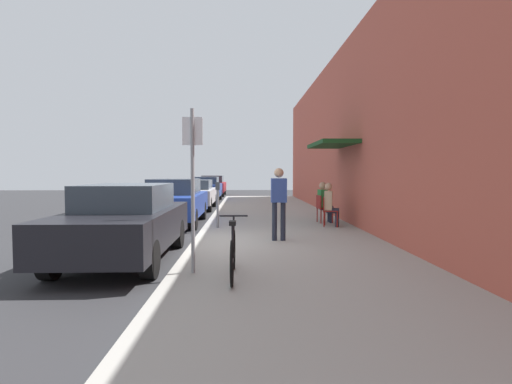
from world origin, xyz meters
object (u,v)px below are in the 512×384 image
at_px(parking_meter, 218,201).
at_px(cafe_chair_0, 328,209).
at_px(parked_car_4, 213,185).
at_px(bicycle_0, 233,254).
at_px(parked_car_2, 194,194).
at_px(parked_car_3, 205,189).
at_px(cafe_chair_1, 322,207).
at_px(parked_car_0, 125,222).
at_px(pedestrian_standing, 279,198).
at_px(parked_car_1, 174,201).
at_px(seated_patron_0, 330,203).
at_px(street_sign, 193,177).
at_px(seated_patron_1, 324,201).

bearing_deg(parking_meter, cafe_chair_0, 3.76).
height_order(parked_car_4, bicycle_0, parked_car_4).
height_order(parked_car_2, parked_car_3, parked_car_3).
distance_m(bicycle_0, cafe_chair_1, 7.14).
height_order(bicycle_0, cafe_chair_1, bicycle_0).
xyz_separation_m(parked_car_2, parked_car_3, (0.00, 5.21, 0.04)).
distance_m(parked_car_0, pedestrian_standing, 3.49).
bearing_deg(cafe_chair_1, parked_car_1, 171.87).
bearing_deg(seated_patron_0, parked_car_1, 161.93).
height_order(parking_meter, street_sign, street_sign).
bearing_deg(bicycle_0, parked_car_3, 96.81).
bearing_deg(parked_car_4, parked_car_1, -90.00).
xyz_separation_m(bicycle_0, pedestrian_standing, (0.98, 3.29, 0.64)).
distance_m(parked_car_3, cafe_chair_1, 12.29).
height_order(bicycle_0, pedestrian_standing, pedestrian_standing).
xyz_separation_m(parking_meter, cafe_chair_1, (3.25, 1.10, -0.26)).
distance_m(parked_car_4, cafe_chair_1, 17.64).
relative_size(parked_car_3, parking_meter, 3.33).
distance_m(street_sign, cafe_chair_0, 6.45).
xyz_separation_m(cafe_chair_0, pedestrian_standing, (-1.68, -2.45, 0.50)).
bearing_deg(bicycle_0, seated_patron_1, 67.72).
bearing_deg(street_sign, bicycle_0, -25.07).
relative_size(bicycle_0, seated_patron_0, 1.33).
relative_size(parked_car_1, parked_car_2, 1.00).
xyz_separation_m(street_sign, pedestrian_standing, (1.62, 2.99, -0.52)).
bearing_deg(parked_car_3, parking_meter, -82.88).
height_order(cafe_chair_0, seated_patron_0, seated_patron_0).
bearing_deg(pedestrian_standing, cafe_chair_0, 55.61).
bearing_deg(seated_patron_0, bicycle_0, -115.40).
height_order(street_sign, seated_patron_1, street_sign).
xyz_separation_m(parked_car_0, cafe_chair_1, (4.80, 4.86, -0.14)).
xyz_separation_m(parking_meter, street_sign, (-0.05, -5.23, 0.75)).
bearing_deg(parked_car_4, pedestrian_standing, -81.26).
relative_size(parked_car_4, street_sign, 1.69).
relative_size(cafe_chair_1, seated_patron_1, 0.67).
relative_size(parked_car_1, pedestrian_standing, 2.59).
relative_size(parked_car_0, parked_car_1, 1.00).
relative_size(parked_car_4, seated_patron_0, 3.41).
xyz_separation_m(parked_car_1, bicycle_0, (2.14, -7.31, -0.29)).
relative_size(street_sign, cafe_chair_1, 2.99).
distance_m(bicycle_0, pedestrian_standing, 3.49).
height_order(parked_car_0, pedestrian_standing, pedestrian_standing).
relative_size(parked_car_2, street_sign, 1.69).
distance_m(parked_car_2, parked_car_3, 5.21).
relative_size(parked_car_1, cafe_chair_1, 5.06).
xyz_separation_m(cafe_chair_1, seated_patron_1, (0.06, 0.01, 0.19)).
distance_m(parked_car_1, cafe_chair_1, 4.85).
height_order(parked_car_3, street_sign, street_sign).
xyz_separation_m(street_sign, bicycle_0, (0.64, -0.30, -1.16)).
xyz_separation_m(bicycle_0, cafe_chair_1, (2.66, 6.63, 0.14)).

